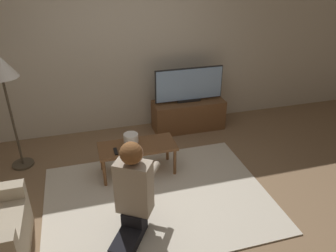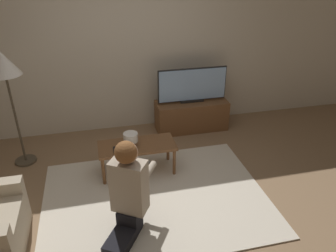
% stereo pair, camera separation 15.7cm
% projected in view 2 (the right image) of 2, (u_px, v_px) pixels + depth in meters
% --- Properties ---
extents(ground_plane, '(10.00, 10.00, 0.00)m').
position_uv_depth(ground_plane, '(156.00, 198.00, 3.82)').
color(ground_plane, '#896B4C').
extents(wall_back, '(10.00, 0.06, 2.60)m').
position_uv_depth(wall_back, '(128.00, 47.00, 4.89)').
color(wall_back, beige).
rests_on(wall_back, ground_plane).
extents(rug, '(2.56, 1.90, 0.02)m').
position_uv_depth(rug, '(156.00, 198.00, 3.82)').
color(rug, beige).
rests_on(rug, ground_plane).
extents(tv_stand, '(1.13, 0.43, 0.47)m').
position_uv_depth(tv_stand, '(191.00, 115.00, 5.26)').
color(tv_stand, brown).
rests_on(tv_stand, ground_plane).
extents(tv, '(1.08, 0.08, 0.54)m').
position_uv_depth(tv, '(192.00, 85.00, 5.02)').
color(tv, black).
rests_on(tv, tv_stand).
extents(coffee_table, '(0.96, 0.43, 0.42)m').
position_uv_depth(coffee_table, '(137.00, 148.00, 4.12)').
color(coffee_table, brown).
rests_on(coffee_table, ground_plane).
extents(floor_lamp, '(0.39, 0.39, 1.53)m').
position_uv_depth(floor_lamp, '(4.00, 70.00, 3.90)').
color(floor_lamp, '#4C4233').
rests_on(floor_lamp, ground_plane).
extents(person_kneeling, '(0.66, 0.84, 1.03)m').
position_uv_depth(person_kneeling, '(128.00, 188.00, 3.14)').
color(person_kneeling, black).
rests_on(person_kneeling, rug).
extents(table_lamp, '(0.18, 0.18, 0.17)m').
position_uv_depth(table_lamp, '(131.00, 138.00, 4.04)').
color(table_lamp, '#4C3823').
rests_on(table_lamp, coffee_table).
extents(remote, '(0.04, 0.15, 0.02)m').
position_uv_depth(remote, '(115.00, 150.00, 3.97)').
color(remote, black).
rests_on(remote, coffee_table).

